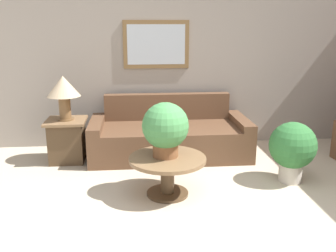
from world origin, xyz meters
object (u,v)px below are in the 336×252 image
Objects in this scene: side_table at (67,140)px; table_lamp at (64,89)px; coffee_table at (168,168)px; potted_plant_on_table at (165,128)px; potted_plant_floor at (293,148)px; couch_main at (169,137)px.

table_lamp reaches higher than side_table.
table_lamp is (-1.28, 1.20, 0.68)m from coffee_table.
table_lamp is at bearing 0.00° from side_table.
coffee_table is 0.45m from potted_plant_on_table.
coffee_table is 1.15× the size of potted_plant_floor.
potted_plant_floor is (2.79, -0.96, -0.58)m from table_lamp.
potted_plant_floor is at bearing -19.07° from table_lamp.
table_lamp is at bearing 137.28° from potted_plant_on_table.
coffee_table is at bearing -43.17° from side_table.
couch_main is at bearing 83.76° from coffee_table.
potted_plant_floor is at bearing 7.45° from potted_plant_on_table.
table_lamp is at bearing -175.33° from couch_main.
side_table is 0.98× the size of potted_plant_on_table.
potted_plant_on_table is at bearing -97.26° from couch_main.
couch_main is at bearing 82.74° from potted_plant_on_table.
potted_plant_on_table is (1.26, -1.16, 0.47)m from side_table.
potted_plant_floor is (1.51, 0.24, 0.10)m from coffee_table.
coffee_table is 1.88m from table_lamp.
couch_main reaches higher than side_table.
table_lamp is (0.00, 0.00, 0.71)m from side_table.
couch_main is 3.73× the size of potted_plant_on_table.
potted_plant_on_table is 0.82× the size of potted_plant_floor.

